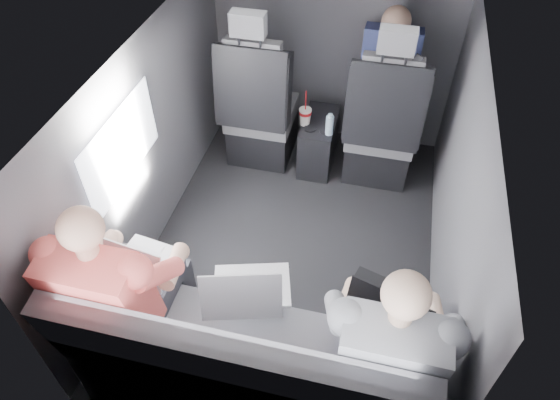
% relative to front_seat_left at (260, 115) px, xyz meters
% --- Properties ---
extents(floor, '(2.60, 2.60, 0.00)m').
position_rel_front_seat_left_xyz_m(floor, '(0.45, -0.84, -0.40)').
color(floor, black).
rests_on(floor, ground).
extents(ceiling, '(2.60, 2.60, 0.00)m').
position_rel_front_seat_left_xyz_m(ceiling, '(0.45, -0.84, 0.95)').
color(ceiling, '#B2B2AD').
rests_on(ceiling, panel_back).
extents(panel_left, '(0.02, 2.60, 1.35)m').
position_rel_front_seat_left_xyz_m(panel_left, '(-0.45, -0.84, 0.27)').
color(panel_left, '#56565B').
rests_on(panel_left, floor).
extents(panel_right, '(0.02, 2.60, 1.35)m').
position_rel_front_seat_left_xyz_m(panel_right, '(1.35, -0.84, 0.27)').
color(panel_right, '#56565B').
rests_on(panel_right, floor).
extents(panel_front, '(1.80, 0.02, 1.35)m').
position_rel_front_seat_left_xyz_m(panel_front, '(0.45, 0.46, 0.27)').
color(panel_front, '#56565B').
rests_on(panel_front, floor).
extents(panel_back, '(1.80, 0.02, 1.35)m').
position_rel_front_seat_left_xyz_m(panel_back, '(0.45, -2.14, 0.27)').
color(panel_back, '#56565B').
rests_on(panel_back, floor).
extents(side_window, '(0.02, 0.75, 0.42)m').
position_rel_front_seat_left_xyz_m(side_window, '(-0.43, -1.14, 0.50)').
color(side_window, white).
rests_on(side_window, panel_left).
extents(seatbelt, '(0.35, 0.11, 0.59)m').
position_rel_front_seat_left_xyz_m(seatbelt, '(0.90, -0.17, 0.40)').
color(seatbelt, black).
rests_on(seatbelt, front_seat_right).
extents(front_seat_left, '(0.52, 0.58, 1.26)m').
position_rel_front_seat_left_xyz_m(front_seat_left, '(0.00, 0.00, 0.00)').
color(front_seat_left, black).
rests_on(front_seat_left, floor).
extents(front_seat_right, '(0.52, 0.58, 1.26)m').
position_rel_front_seat_left_xyz_m(front_seat_right, '(0.90, 0.00, 0.00)').
color(front_seat_right, black).
rests_on(front_seat_right, floor).
extents(center_console, '(0.24, 0.48, 0.41)m').
position_rel_front_seat_left_xyz_m(center_console, '(0.45, 0.04, -0.20)').
color(center_console, black).
rests_on(center_console, floor).
extents(rear_bench, '(1.60, 0.57, 0.92)m').
position_rel_front_seat_left_xyz_m(rear_bench, '(0.45, -1.90, -0.09)').
color(rear_bench, slate).
rests_on(rear_bench, floor).
extents(soda_cup, '(0.09, 0.09, 0.28)m').
position_rel_front_seat_left_xyz_m(soda_cup, '(0.35, -0.03, 0.07)').
color(soda_cup, white).
rests_on(soda_cup, center_console).
extents(water_bottle, '(0.06, 0.06, 0.17)m').
position_rel_front_seat_left_xyz_m(water_bottle, '(0.54, -0.10, 0.08)').
color(water_bottle, '#A0C1D9').
rests_on(water_bottle, center_console).
extents(laptop_white, '(0.34, 0.33, 0.23)m').
position_rel_front_seat_left_xyz_m(laptop_white, '(-0.14, -1.64, 0.23)').
color(laptop_white, silver).
rests_on(laptop_white, passenger_rear_left).
extents(laptop_silver, '(0.42, 0.41, 0.26)m').
position_rel_front_seat_left_xyz_m(laptop_silver, '(0.41, -1.68, 0.24)').
color(laptop_silver, '#B8B8BD').
rests_on(laptop_silver, rear_bench).
extents(laptop_black, '(0.42, 0.42, 0.26)m').
position_rel_front_seat_left_xyz_m(laptop_black, '(1.04, -1.63, 0.24)').
color(laptop_black, black).
rests_on(laptop_black, passenger_rear_right).
extents(passenger_rear_left, '(0.51, 0.63, 1.24)m').
position_rel_front_seat_left_xyz_m(passenger_rear_left, '(-0.16, -1.81, 0.24)').
color(passenger_rear_left, '#323237').
rests_on(passenger_rear_left, rear_bench).
extents(passenger_rear_right, '(0.50, 0.62, 1.22)m').
position_rel_front_seat_left_xyz_m(passenger_rear_right, '(1.06, -1.81, 0.23)').
color(passenger_rear_right, navy).
rests_on(passenger_rear_right, rear_bench).
extents(passenger_front_right, '(0.39, 0.39, 0.77)m').
position_rel_front_seat_left_xyz_m(passenger_front_right, '(0.88, 0.26, 0.35)').
color(passenger_front_right, navy).
rests_on(passenger_front_right, front_seat_right).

